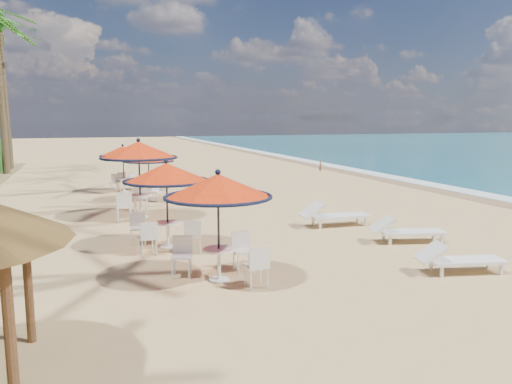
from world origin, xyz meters
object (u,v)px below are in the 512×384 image
lounger_near (458,259)px  lounger_mid (405,230)px  station_2 (138,157)px  station_3 (149,161)px  station_0 (219,200)px  station_4 (123,157)px  station_1 (165,184)px  lounger_far (333,214)px

lounger_near → lounger_mid: (0.56, 2.66, 0.02)m
station_2 → lounger_near: size_ratio=1.35×
station_3 → lounger_near: bearing=-67.1°
station_3 → station_0: bearing=-89.6°
station_4 → lounger_mid: station_4 is taller
station_1 → lounger_near: size_ratio=1.16×
station_1 → station_2: station_2 is taller
station_2 → station_4: station_2 is taller
station_0 → station_2: size_ratio=0.87×
station_1 → lounger_far: station_1 is taller
station_0 → station_4: 13.64m
lounger_mid → lounger_far: lounger_far is taller
station_4 → lounger_far: 11.25m
station_0 → station_4: (-0.86, 13.61, -0.11)m
station_2 → lounger_near: station_2 is taller
station_0 → station_1: 3.03m
station_0 → station_2: bearing=96.6°
lounger_near → lounger_far: size_ratio=0.90×
station_0 → lounger_far: size_ratio=1.04×
station_1 → station_4: station_1 is taller
station_2 → station_1: bearing=-87.2°
station_1 → lounger_mid: (6.19, -1.56, -1.35)m
lounger_near → station_2: bearing=136.7°
station_0 → lounger_near: bearing=-14.0°
lounger_far → station_0: bearing=-136.9°
station_2 → station_3: size_ratio=1.26×
station_4 → lounger_mid: size_ratio=1.04×
station_2 → lounger_mid: size_ratio=1.28×
station_1 → station_2: size_ratio=0.86×
station_3 → lounger_far: size_ratio=0.96×
station_1 → lounger_near: bearing=-36.8°
station_1 → station_2: bearing=92.8°
station_0 → station_3: 10.72m
station_3 → lounger_near: 13.06m
lounger_mid → station_1: bearing=-179.6°
station_2 → station_4: bearing=90.1°
station_1 → station_3: (0.56, 7.76, -0.06)m
station_0 → station_4: station_0 is taller
station_0 → station_4: bearing=93.6°
station_3 → lounger_far: bearing=-55.1°
station_1 → station_4: 10.65m
station_2 → station_3: station_2 is taller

